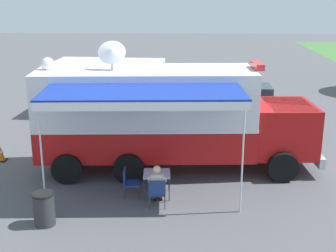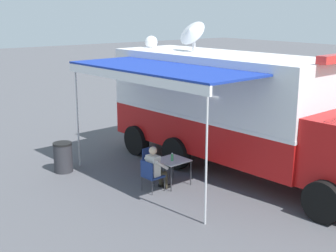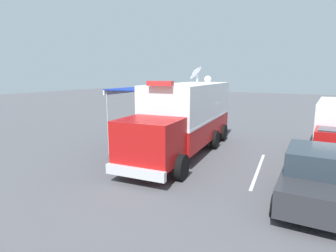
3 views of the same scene
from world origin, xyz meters
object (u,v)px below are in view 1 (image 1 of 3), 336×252
trash_bin (44,209)px  car_behind_truck (250,104)px  folding_chair_at_table (157,191)px  seated_responder (157,184)px  folding_table (157,175)px  traffic_cone (1,153)px  support_truck (121,87)px  water_bottle (159,171)px  folding_chair_beside_table (129,180)px  command_truck (168,115)px

trash_bin → car_behind_truck: car_behind_truck is taller
folding_chair_at_table → car_behind_truck: car_behind_truck is taller
seated_responder → car_behind_truck: (-8.78, 3.76, 0.23)m
trash_bin → car_behind_truck: (-10.09, 6.68, 0.42)m
folding_table → trash_bin: (1.92, -2.87, -0.22)m
car_behind_truck → folding_chair_at_table: bearing=-22.7°
trash_bin → traffic_cone: trash_bin is taller
support_truck → car_behind_truck: bearing=80.0°
folding_table → support_truck: support_truck is taller
folding_table → water_bottle: water_bottle is taller
trash_bin → folding_chair_beside_table: bearing=132.2°
trash_bin → support_truck: bearing=177.5°
traffic_cone → command_truck: bearing=85.6°
trash_bin → car_behind_truck: bearing=146.5°
folding_chair_at_table → traffic_cone: 6.91m
folding_chair_at_table → car_behind_truck: bearing=157.3°
water_bottle → trash_bin: bearing=-57.8°
seated_responder → traffic_cone: bearing=-119.1°
water_bottle → traffic_cone: (-2.76, -5.97, -0.55)m
folding_chair_at_table → seated_responder: (-0.19, -0.01, 0.14)m
folding_chair_beside_table → car_behind_truck: car_behind_truck is taller
folding_chair_at_table → folding_chair_beside_table: 1.16m
water_bottle → seated_responder: size_ratio=0.18×
seated_responder → car_behind_truck: size_ratio=0.30×
command_truck → traffic_cone: 6.37m
command_truck → folding_table: bearing=-6.2°
folding_chair_at_table → trash_bin: bearing=-69.1°
seated_responder → water_bottle: bearing=177.2°
water_bottle → seated_responder: (0.55, -0.03, -0.18)m
folding_chair_beside_table → traffic_cone: bearing=-118.9°
trash_bin → traffic_cone: size_ratio=1.57×
folding_chair_at_table → car_behind_truck: 9.73m
folding_table → traffic_cone: size_ratio=1.46×
support_truck → folding_table: bearing=14.4°
command_truck → support_truck: (-7.04, -2.62, -0.56)m
folding_chair_beside_table → support_truck: 9.51m
folding_chair_beside_table → support_truck: (-9.35, -1.53, 0.87)m
traffic_cone → folding_chair_at_table: bearing=59.5°
traffic_cone → car_behind_truck: 11.15m
folding_chair_at_table → water_bottle: bearing=178.8°
traffic_cone → water_bottle: bearing=65.2°
water_bottle → folding_chair_at_table: size_ratio=0.26×
command_truck → car_behind_truck: size_ratio=2.27×
command_truck → water_bottle: bearing=-4.1°
folding_chair_beside_table → car_behind_truck: size_ratio=0.21×
seated_responder → trash_bin: bearing=-65.9°
folding_chair_at_table → folding_table: bearing=-175.6°
seated_responder → folding_table: bearing=-175.3°
traffic_cone → support_truck: bearing=151.8°
folding_chair_at_table → command_truck: bearing=176.6°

